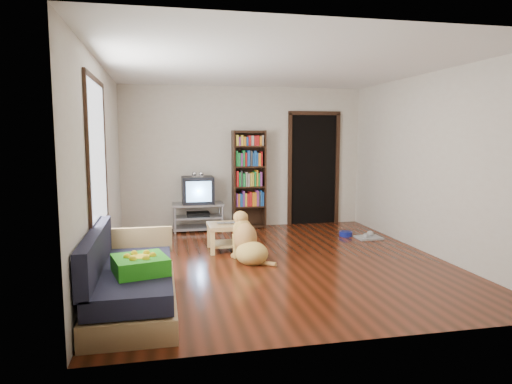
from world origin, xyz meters
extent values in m
plane|color=#531E0E|center=(0.00, 0.00, 0.00)|extent=(5.00, 5.00, 0.00)
plane|color=white|center=(0.00, 0.00, 2.60)|extent=(5.00, 5.00, 0.00)
plane|color=beige|center=(0.00, 2.50, 1.30)|extent=(4.50, 0.00, 4.50)
plane|color=beige|center=(0.00, -2.50, 1.30)|extent=(4.50, 0.00, 4.50)
plane|color=beige|center=(-2.25, 0.00, 1.30)|extent=(0.00, 5.00, 5.00)
plane|color=beige|center=(2.25, 0.00, 1.30)|extent=(0.00, 5.00, 5.00)
cube|color=green|center=(-1.75, -1.58, 0.50)|extent=(0.58, 0.58, 0.16)
imported|color=silver|center=(-0.60, 0.71, 0.41)|extent=(0.29, 0.19, 0.02)
cylinder|color=navy|center=(1.53, 1.28, 0.04)|extent=(0.22, 0.22, 0.08)
cube|color=#959595|center=(1.83, 1.03, 0.01)|extent=(0.40, 0.32, 0.03)
cube|color=white|center=(-2.23, -0.50, 1.50)|extent=(0.02, 1.30, 1.60)
cube|color=black|center=(-2.23, -0.50, 2.32)|extent=(0.03, 1.42, 0.06)
cube|color=black|center=(-2.23, -0.50, 0.68)|extent=(0.03, 1.42, 0.06)
cube|color=black|center=(-2.23, -1.20, 1.50)|extent=(0.03, 0.06, 1.70)
cube|color=black|center=(-2.23, 0.20, 1.50)|extent=(0.03, 0.06, 1.70)
cube|color=black|center=(1.35, 2.48, 1.05)|extent=(0.90, 0.02, 2.10)
cube|color=black|center=(0.87, 2.47, 1.05)|extent=(0.07, 0.05, 2.14)
cube|color=black|center=(1.83, 2.47, 1.05)|extent=(0.07, 0.05, 2.14)
cube|color=black|center=(1.35, 2.47, 2.13)|extent=(1.03, 0.05, 0.07)
cube|color=#99999E|center=(-0.90, 2.25, 0.48)|extent=(0.90, 0.45, 0.04)
cube|color=#99999E|center=(-0.90, 2.25, 0.25)|extent=(0.86, 0.42, 0.03)
cube|color=#99999E|center=(-0.90, 2.25, 0.06)|extent=(0.90, 0.45, 0.04)
cylinder|color=#99999E|center=(-1.32, 2.05, 0.25)|extent=(0.04, 0.04, 0.50)
cylinder|color=#99999E|center=(-0.48, 2.05, 0.25)|extent=(0.04, 0.04, 0.50)
cylinder|color=#99999E|center=(-1.32, 2.45, 0.25)|extent=(0.04, 0.04, 0.50)
cylinder|color=#99999E|center=(-0.48, 2.45, 0.25)|extent=(0.04, 0.04, 0.50)
cube|color=black|center=(-0.90, 2.25, 0.30)|extent=(0.40, 0.30, 0.07)
cube|color=black|center=(-0.90, 2.25, 0.74)|extent=(0.55, 0.48, 0.48)
cube|color=black|center=(-0.90, 2.45, 0.74)|extent=(0.40, 0.14, 0.36)
cube|color=#8CBFF2|center=(-0.90, 2.00, 0.74)|extent=(0.44, 0.02, 0.36)
cube|color=silver|center=(-0.90, 2.20, 0.99)|extent=(0.20, 0.07, 0.02)
sphere|color=silver|center=(-0.96, 2.20, 1.04)|extent=(0.09, 0.09, 0.09)
sphere|color=silver|center=(-0.84, 2.20, 1.04)|extent=(0.09, 0.09, 0.09)
cube|color=black|center=(-0.23, 2.34, 0.90)|extent=(0.03, 0.30, 1.80)
cube|color=black|center=(0.34, 2.34, 0.90)|extent=(0.03, 0.30, 1.80)
cube|color=black|center=(0.05, 2.48, 0.90)|extent=(0.60, 0.02, 1.80)
cube|color=black|center=(0.05, 2.34, 0.03)|extent=(0.56, 0.28, 0.02)
cube|color=black|center=(0.05, 2.34, 0.40)|extent=(0.56, 0.28, 0.03)
cube|color=black|center=(0.05, 2.34, 0.77)|extent=(0.56, 0.28, 0.02)
cube|color=black|center=(0.05, 2.34, 1.14)|extent=(0.56, 0.28, 0.02)
cube|color=black|center=(0.05, 2.34, 1.51)|extent=(0.56, 0.28, 0.02)
cube|color=black|center=(0.05, 2.34, 1.77)|extent=(0.56, 0.28, 0.02)
cube|color=tan|center=(-1.83, -1.40, 0.11)|extent=(0.80, 1.80, 0.22)
cube|color=#1E1E2D|center=(-1.83, -1.40, 0.33)|extent=(0.74, 1.74, 0.18)
cube|color=#1E1E2D|center=(-2.17, -1.40, 0.60)|extent=(0.12, 1.74, 0.40)
cube|color=tan|center=(-1.83, -0.54, 0.50)|extent=(0.80, 0.06, 0.30)
cube|color=tan|center=(-0.60, 0.74, 0.37)|extent=(0.55, 0.55, 0.06)
cube|color=#D5BB6D|center=(-0.60, 0.74, 0.10)|extent=(0.45, 0.45, 0.03)
cube|color=#D7BE6E|center=(-0.84, 0.50, 0.17)|extent=(0.06, 0.06, 0.34)
cube|color=#DAB670|center=(-0.37, 0.50, 0.17)|extent=(0.06, 0.06, 0.34)
cube|color=#D7B76E|center=(-0.84, 0.97, 0.17)|extent=(0.06, 0.06, 0.34)
cube|color=tan|center=(-0.37, 0.97, 0.17)|extent=(0.06, 0.06, 0.34)
ellipsoid|color=tan|center=(-0.37, -0.02, 0.13)|extent=(0.57, 0.59, 0.32)
ellipsoid|color=#C57D4B|center=(-0.42, 0.14, 0.31)|extent=(0.41, 0.43, 0.42)
ellipsoid|color=tan|center=(-0.45, 0.22, 0.41)|extent=(0.34, 0.32, 0.30)
ellipsoid|color=#D58952|center=(-0.47, 0.27, 0.58)|extent=(0.26, 0.27, 0.19)
ellipsoid|color=tan|center=(-0.50, 0.37, 0.55)|extent=(0.13, 0.18, 0.08)
sphere|color=black|center=(-0.53, 0.44, 0.55)|extent=(0.04, 0.04, 0.04)
ellipsoid|color=tan|center=(-0.53, 0.21, 0.57)|extent=(0.07, 0.08, 0.13)
ellipsoid|color=gold|center=(-0.39, 0.26, 0.57)|extent=(0.07, 0.08, 0.13)
cylinder|color=gold|center=(-0.54, 0.28, 0.17)|extent=(0.10, 0.12, 0.35)
cylinder|color=#BE8B49|center=(-0.42, 0.33, 0.17)|extent=(0.10, 0.12, 0.35)
sphere|color=#BB8448|center=(-0.56, 0.32, 0.02)|extent=(0.09, 0.09, 0.09)
sphere|color=tan|center=(-0.43, 0.37, 0.02)|extent=(0.09, 0.09, 0.09)
cylinder|color=tan|center=(-0.21, -0.17, 0.03)|extent=(0.27, 0.24, 0.07)
camera|label=1|loc=(-1.54, -5.88, 1.71)|focal=32.00mm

